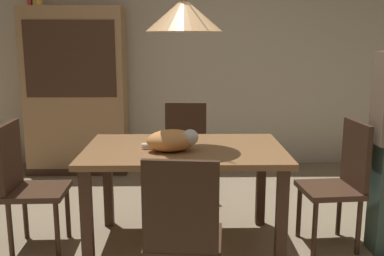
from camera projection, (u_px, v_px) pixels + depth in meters
back_wall at (193, 44)px, 5.19m from camera, size 6.40×0.10×2.90m
dining_table at (184, 161)px, 3.12m from camera, size 1.40×0.90×0.75m
chair_near_front at (183, 232)px, 2.28m from camera, size 0.44×0.44×0.93m
chair_right_side at (341, 179)px, 3.17m from camera, size 0.43×0.43×0.93m
chair_far_back at (185, 150)px, 4.00m from camera, size 0.42×0.42×0.93m
chair_left_side at (26, 181)px, 3.12m from camera, size 0.41×0.41×0.93m
cat_sleeping at (173, 140)px, 2.98m from camera, size 0.40×0.28×0.16m
pendant_lamp at (184, 14)px, 2.92m from camera, size 0.52×0.52×1.30m
hutch_bookcase at (77, 95)px, 4.95m from camera, size 1.12×0.45×1.85m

